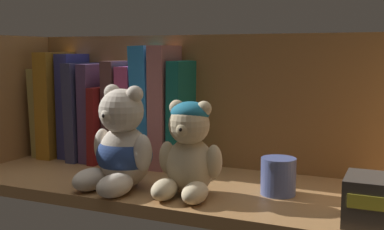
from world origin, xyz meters
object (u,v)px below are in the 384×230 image
(book_8, at_px, (151,106))
(book_2, at_px, (76,105))
(book_0, at_px, (51,111))
(book_6, at_px, (121,111))
(book_3, at_px, (89,110))
(book_10, at_px, (184,114))
(teddy_bear_larger, at_px, (121,148))
(teddy_bear_smaller, at_px, (189,151))
(pillar_candle, at_px, (279,176))
(book_5, at_px, (110,123))
(small_product_box, at_px, (383,202))
(book_4, at_px, (100,111))
(book_1, at_px, (62,104))
(book_9, at_px, (168,106))
(book_7, at_px, (135,114))

(book_8, bearing_deg, book_2, 180.00)
(book_0, relative_size, book_8, 0.80)
(book_6, bearing_deg, book_3, 180.00)
(book_10, xyz_separation_m, teddy_bear_larger, (-0.03, -0.17, -0.04))
(book_6, xyz_separation_m, teddy_bear_larger, (0.11, -0.17, -0.04))
(book_3, bearing_deg, teddy_bear_smaller, -28.71)
(teddy_bear_larger, bearing_deg, book_0, 148.99)
(book_0, relative_size, book_6, 0.92)
(book_2, distance_m, teddy_bear_smaller, 0.38)
(pillar_candle, bearing_deg, book_5, 164.61)
(small_product_box, bearing_deg, book_4, 161.65)
(book_10, bearing_deg, book_5, 180.00)
(book_8, relative_size, small_product_box, 2.44)
(book_0, xyz_separation_m, book_10, (0.32, 0.00, 0.01))
(book_6, distance_m, teddy_bear_smaller, 0.28)
(book_2, bearing_deg, book_10, 0.00)
(book_1, distance_m, book_2, 0.04)
(book_1, xyz_separation_m, book_5, (0.12, 0.00, -0.03))
(book_1, height_order, book_10, book_1)
(book_0, relative_size, book_3, 0.94)
(book_8, xyz_separation_m, book_9, (0.04, 0.00, 0.00))
(teddy_bear_larger, bearing_deg, book_8, 102.75)
(pillar_candle, bearing_deg, small_product_box, -27.50)
(book_4, height_order, book_6, book_6)
(teddy_bear_larger, xyz_separation_m, pillar_candle, (0.24, 0.07, -0.04))
(book_0, distance_m, teddy_bear_smaller, 0.44)
(book_8, bearing_deg, teddy_bear_larger, -77.25)
(book_7, height_order, pillar_candle, book_7)
(book_6, xyz_separation_m, teddy_bear_smaller, (0.23, -0.17, -0.03))
(book_3, bearing_deg, book_7, 0.00)
(book_1, relative_size, book_5, 1.45)
(book_9, bearing_deg, book_2, 180.00)
(book_1, relative_size, book_4, 1.12)
(book_1, distance_m, book_3, 0.07)
(book_8, bearing_deg, book_5, 180.00)
(book_9, relative_size, teddy_bear_larger, 1.38)
(book_7, relative_size, small_product_box, 2.03)
(book_5, distance_m, pillar_candle, 0.40)
(book_3, relative_size, book_8, 0.86)
(book_6, bearing_deg, book_5, 180.00)
(teddy_bear_larger, bearing_deg, book_1, 146.04)
(book_4, xyz_separation_m, book_10, (0.19, 0.00, 0.00))
(book_0, xyz_separation_m, teddy_bear_smaller, (0.41, -0.17, -0.02))
(book_2, xyz_separation_m, book_6, (0.11, 0.00, -0.01))
(book_6, bearing_deg, pillar_candle, -16.46)
(book_8, bearing_deg, book_4, 180.00)
(book_5, xyz_separation_m, book_6, (0.03, 0.00, 0.03))
(book_0, distance_m, small_product_box, 0.72)
(book_8, bearing_deg, book_9, 0.00)
(book_4, bearing_deg, book_2, 180.00)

